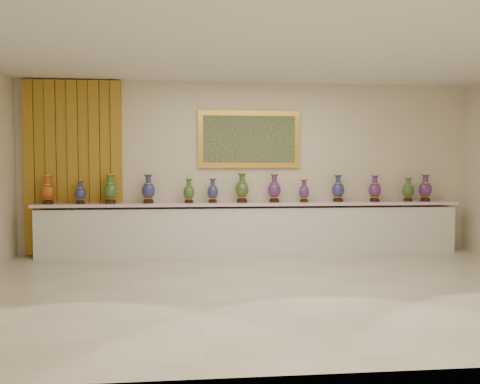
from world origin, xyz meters
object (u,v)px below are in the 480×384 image
Objects in this scene: counter at (251,229)px; vase_0 at (48,191)px; vase_2 at (110,190)px; vase_1 at (80,193)px.

vase_0 is (-3.40, -0.03, 0.68)m from counter.
vase_2 is at bearing -0.70° from vase_0.
vase_2 is (1.02, -0.01, 0.01)m from vase_0.
counter is 2.48m from vase_2.
vase_0 is at bearing 179.30° from vase_2.
counter is at bearing 0.64° from vase_1.
vase_2 is at bearing -178.99° from counter.
vase_0 is 1.02m from vase_2.
counter is 14.77× the size of vase_2.
vase_1 is 0.79× the size of vase_2.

